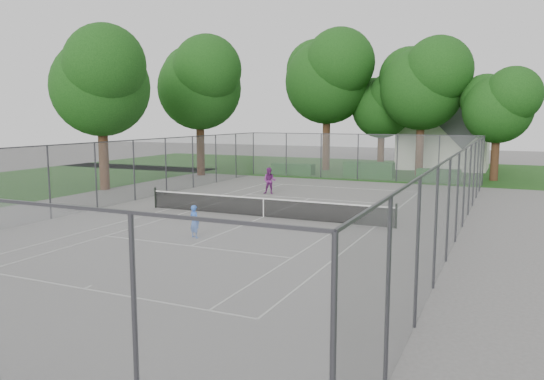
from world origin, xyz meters
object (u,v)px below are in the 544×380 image
at_px(girl_player, 195,221).
at_px(woman_player, 270,181).
at_px(house, 444,127).
at_px(tennis_net, 263,207).

bearing_deg(girl_player, woman_player, -61.88).
relative_size(house, woman_player, 5.84).
distance_m(tennis_net, girl_player, 5.17).
height_order(girl_player, woman_player, woman_player).
distance_m(tennis_net, woman_player, 7.76).
bearing_deg(tennis_net, girl_player, -97.05).
bearing_deg(girl_player, house, -81.91).
height_order(tennis_net, house, house).
distance_m(girl_player, woman_player, 12.51).
bearing_deg(woman_player, house, 56.76).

